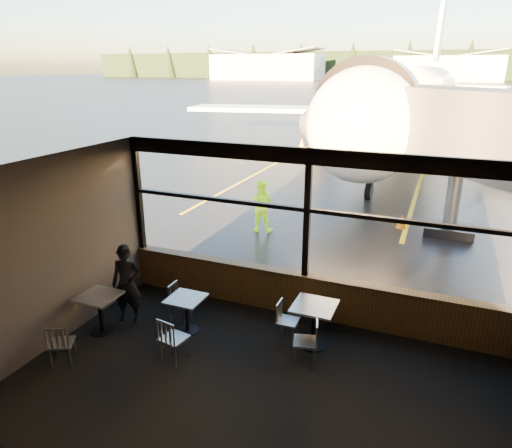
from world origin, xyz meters
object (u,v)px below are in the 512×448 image
Objects in this scene: cafe_table_near at (313,326)px; chair_near_w at (288,321)px; chair_mid_w at (181,303)px; cafe_table_left at (101,313)px; cone_wing at (302,143)px; airliner at (418,55)px; passenger at (127,284)px; chair_near_e at (305,342)px; chair_mid_s at (174,339)px; ground_crew at (261,206)px; cafe_table_mid at (187,315)px; jet_bridge at (492,170)px; cone_nose at (401,221)px; chair_left_s at (62,343)px.

cafe_table_near reaches higher than chair_near_w.
cafe_table_left is at bearing -52.69° from chair_mid_w.
cafe_table_left is 1.44× the size of cone_wing.
airliner reaches higher than passenger.
chair_mid_s reaches higher than chair_near_e.
airliner is at bearing -109.02° from ground_crew.
cone_wing is (-4.37, 22.05, -0.09)m from cafe_table_mid.
passenger is 22.35m from cone_wing.
passenger is 6.07m from ground_crew.
cafe_table_left is 0.74m from passenger.
jet_bridge is at bearing 179.75° from ground_crew.
cafe_table_near is at bearing 111.36° from ground_crew.
jet_bridge is 22.66× the size of cone_nose.
chair_near_e is at bearing 109.05° from ground_crew.
ground_crew is (-6.37, -1.01, -1.46)m from jet_bridge.
chair_mid_w reaches higher than cafe_table_left.
cafe_table_left is at bearing -73.91° from chair_near_w.
cafe_table_mid is at bearing -16.38° from passenger.
cone_nose is at bearing 60.74° from cafe_table_left.
cone_wing is at bearing 78.10° from passenger.
chair_near_w is at bearing -10.33° from passenger.
ground_crew is at bearing 56.56° from chair_left_s.
chair_near_w is 1.46× the size of cone_wing.
cafe_table_near reaches higher than cone_wing.
cone_nose is at bearing 40.59° from passenger.
cafe_table_mid is at bearing 88.83° from ground_crew.
chair_left_s is (-3.88, -1.62, -0.01)m from chair_near_e.
chair_near_w is 0.98× the size of chair_mid_w.
chair_left_s is 7.75m from ground_crew.
chair_near_e reaches higher than cafe_table_left.
ground_crew is at bearing 98.05° from cafe_table_mid.
cafe_table_left is 4.01m from chair_near_e.
ground_crew reaches higher than cafe_table_near.
cafe_table_left is at bearing -157.69° from cafe_table_mid.
airliner is 23.76m from chair_mid_w.
chair_mid_w reaches higher than cafe_table_mid.
cafe_table_left is at bearing 66.12° from chair_left_s.
chair_left_s reaches higher than cafe_table_mid.
chair_near_w reaches higher than cone_nose.
chair_mid_s is at bearing -8.48° from cafe_table_left.
cone_nose is (4.71, 9.69, -0.18)m from chair_left_s.
cafe_table_mid is at bearing 45.01° from chair_mid_w.
cone_wing is (-4.05, 21.74, -0.13)m from chair_mid_w.
chair_mid_s reaches higher than cafe_table_mid.
chair_left_s reaches higher than chair_near_w.
chair_near_w is 22.49m from cone_wing.
airliner is 44.40× the size of chair_left_s.
chair_mid_s is (-2.14, -0.80, 0.02)m from chair_near_e.
chair_near_w is (-0.49, -0.01, -0.02)m from cafe_table_near.
chair_mid_w is (-5.84, -6.67, -1.88)m from jet_bridge.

